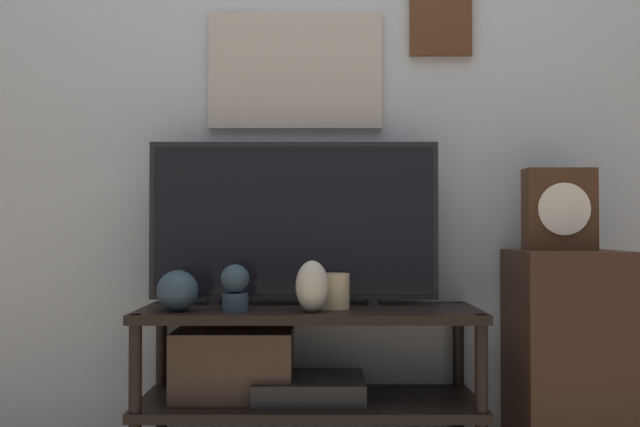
{
  "coord_description": "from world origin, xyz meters",
  "views": [
    {
      "loc": [
        0.04,
        -2.21,
        0.77
      ],
      "look_at": [
        0.03,
        0.26,
        0.81
      ],
      "focal_mm": 42.0,
      "sensor_mm": 36.0,
      "label": 1
    }
  ],
  "objects_px": {
    "mantel_clock": "(561,209)",
    "candle_jar": "(336,291)",
    "decorative_bust": "(237,286)",
    "television": "(296,221)",
    "vase_urn_stoneware": "(314,286)",
    "vase_round_glass": "(179,291)"
  },
  "relations": [
    {
      "from": "mantel_clock",
      "to": "candle_jar",
      "type": "bearing_deg",
      "value": -174.57
    },
    {
      "from": "candle_jar",
      "to": "decorative_bust",
      "type": "xyz_separation_m",
      "value": [
        -0.32,
        -0.06,
        0.02
      ]
    },
    {
      "from": "television",
      "to": "vase_urn_stoneware",
      "type": "relative_size",
      "value": 6.1
    },
    {
      "from": "vase_urn_stoneware",
      "to": "television",
      "type": "bearing_deg",
      "value": 106.43
    },
    {
      "from": "television",
      "to": "candle_jar",
      "type": "relative_size",
      "value": 8.58
    },
    {
      "from": "vase_round_glass",
      "to": "candle_jar",
      "type": "relative_size",
      "value": 1.14
    },
    {
      "from": "television",
      "to": "mantel_clock",
      "type": "relative_size",
      "value": 3.57
    },
    {
      "from": "vase_round_glass",
      "to": "mantel_clock",
      "type": "height_order",
      "value": "mantel_clock"
    },
    {
      "from": "television",
      "to": "candle_jar",
      "type": "xyz_separation_m",
      "value": [
        0.14,
        -0.11,
        -0.23
      ]
    },
    {
      "from": "television",
      "to": "decorative_bust",
      "type": "bearing_deg",
      "value": -136.62
    },
    {
      "from": "candle_jar",
      "to": "television",
      "type": "bearing_deg",
      "value": 140.21
    },
    {
      "from": "vase_round_glass",
      "to": "candle_jar",
      "type": "distance_m",
      "value": 0.51
    },
    {
      "from": "television",
      "to": "vase_urn_stoneware",
      "type": "xyz_separation_m",
      "value": [
        0.06,
        -0.22,
        -0.21
      ]
    },
    {
      "from": "vase_urn_stoneware",
      "to": "candle_jar",
      "type": "height_order",
      "value": "vase_urn_stoneware"
    },
    {
      "from": "vase_round_glass",
      "to": "mantel_clock",
      "type": "relative_size",
      "value": 0.47
    },
    {
      "from": "television",
      "to": "candle_jar",
      "type": "distance_m",
      "value": 0.29
    },
    {
      "from": "candle_jar",
      "to": "decorative_bust",
      "type": "height_order",
      "value": "decorative_bust"
    },
    {
      "from": "television",
      "to": "mantel_clock",
      "type": "height_order",
      "value": "television"
    },
    {
      "from": "television",
      "to": "decorative_bust",
      "type": "height_order",
      "value": "television"
    },
    {
      "from": "vase_urn_stoneware",
      "to": "mantel_clock",
      "type": "xyz_separation_m",
      "value": [
        0.83,
        0.18,
        0.25
      ]
    },
    {
      "from": "television",
      "to": "vase_urn_stoneware",
      "type": "bearing_deg",
      "value": -73.57
    },
    {
      "from": "vase_round_glass",
      "to": "candle_jar",
      "type": "height_order",
      "value": "vase_round_glass"
    }
  ]
}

